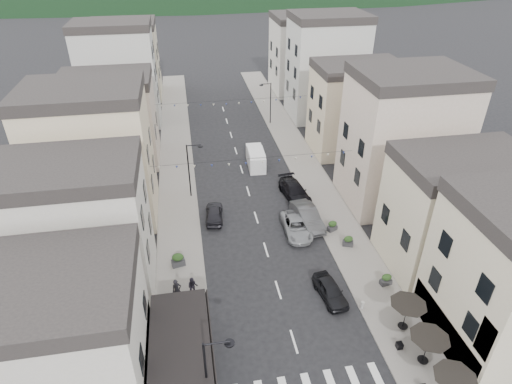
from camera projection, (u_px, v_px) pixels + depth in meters
sidewalk_left at (177, 170)px, 49.95m from camera, size 4.00×76.00×0.12m
sidewalk_right at (301, 160)px, 52.15m from camera, size 4.00×76.00×0.12m
boutique_building at (35, 348)px, 24.08m from camera, size 12.00×8.00×8.00m
boutique_awning at (184, 338)px, 25.75m from camera, size 3.77×7.50×3.28m
buildings_row_left at (111, 107)px, 50.56m from camera, size 10.20×54.16×14.00m
buildings_row_right at (348, 95)px, 53.74m from camera, size 10.20×54.16×14.50m
cafe_terrace at (429, 340)px, 26.50m from camera, size 2.50×8.10×2.53m
streetlamp_left_near at (211, 371)px, 23.14m from camera, size 1.70×0.56×6.00m
streetlamp_left_far at (191, 165)px, 43.26m from camera, size 1.70×0.56×6.00m
streetlamp_right_far at (269, 99)px, 60.05m from camera, size 1.70×0.56×6.00m
bollards at (296, 343)px, 28.65m from camera, size 11.66×10.26×0.60m
bunting_near at (254, 162)px, 39.73m from camera, size 19.00×0.28×0.62m
bunting_far at (233, 103)px, 53.14m from camera, size 19.00×0.28×0.62m
parked_car_a at (330, 290)px, 32.49m from camera, size 2.11×4.13×1.35m
parked_car_b at (307, 216)px, 40.53m from camera, size 2.41×5.35×1.70m
parked_car_c at (296, 226)px, 39.46m from camera, size 2.38×5.02×1.38m
parked_car_d at (295, 191)px, 44.60m from camera, size 2.87×5.58×1.55m
parked_car_e at (214, 213)px, 41.29m from camera, size 2.01×4.19×1.38m
delivery_van at (256, 158)px, 50.36m from camera, size 2.03×4.72×2.23m
pedestrian_a at (177, 290)px, 31.93m from camera, size 0.81×0.66×1.93m
pedestrian_b at (193, 286)px, 32.50m from camera, size 0.83×0.67×1.62m
planter_la at (170, 339)px, 28.64m from camera, size 1.06×0.64×1.14m
planter_lb at (178, 260)px, 35.45m from camera, size 1.19×0.80×1.22m
planter_ra at (386, 279)px, 33.61m from camera, size 0.96×0.62×1.01m
planter_rb at (348, 241)px, 37.73m from camera, size 1.03×0.78×1.02m
planter_rc at (332, 226)px, 39.65m from camera, size 1.05×0.84×1.03m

